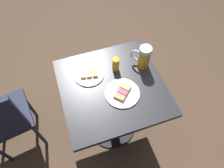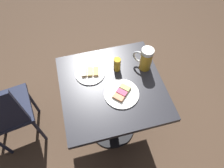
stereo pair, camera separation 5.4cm
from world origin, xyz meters
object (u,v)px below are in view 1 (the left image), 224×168
at_px(beer_glass_small, 116,64).
at_px(cafe_chair, 3,121).
at_px(beer_mug, 143,57).
at_px(plate_far, 89,74).
at_px(plate_near, 122,93).

bearing_deg(beer_glass_small, cafe_chair, 91.26).
bearing_deg(cafe_chair, beer_glass_small, -7.73).
distance_m(beer_mug, cafe_chair, 1.13).
relative_size(plate_far, cafe_chair, 0.24).
xyz_separation_m(plate_far, beer_glass_small, (-0.01, -0.20, 0.05)).
bearing_deg(plate_far, plate_near, -142.61).
distance_m(plate_near, beer_mug, 0.30).
xyz_separation_m(beer_mug, beer_glass_small, (0.03, 0.20, -0.04)).
relative_size(plate_near, plate_far, 1.10).
distance_m(plate_near, cafe_chair, 0.92).
relative_size(beer_mug, beer_glass_small, 1.67).
xyz_separation_m(plate_near, plate_far, (0.22, 0.17, 0.00)).
height_order(plate_far, cafe_chair, cafe_chair).
bearing_deg(beer_glass_small, plate_near, 172.95).
distance_m(plate_far, beer_glass_small, 0.20).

